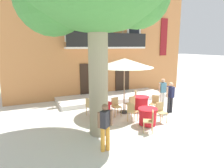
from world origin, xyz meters
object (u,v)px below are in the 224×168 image
Objects in this scene: cafe_chair_middle_1 at (100,113)px; cafe_umbrella at (124,63)px; cafe_table_middle at (103,110)px; cafe_chair_front_1 at (161,111)px; cafe_chair_middle_2 at (116,105)px; cafe_chair_near_tree_1 at (155,103)px; pedestrian_mid_plaza at (105,125)px; cafe_table_near_tree at (141,103)px; pedestrian_near_entrance at (163,91)px; cafe_chair_middle_0 at (90,105)px; cafe_chair_front_2 at (132,111)px; cafe_chair_near_tree_0 at (131,103)px; pedestrian_by_tree at (170,96)px; cafe_chair_front_0 at (150,120)px; cafe_chair_near_tree_2 at (137,97)px; cafe_table_front at (148,116)px.

cafe_umbrella reaches higher than cafe_chair_middle_1.
cafe_chair_front_1 is (2.23, -1.56, 0.14)m from cafe_table_middle.
cafe_chair_near_tree_1 is at bearing -11.80° from cafe_chair_middle_2.
cafe_chair_near_tree_1 is at bearing 33.11° from pedestrian_mid_plaza.
pedestrian_near_entrance is at bearing -0.90° from cafe_table_near_tree.
cafe_chair_middle_0 and cafe_chair_front_2 have the same top height.
pedestrian_by_tree is (1.88, -0.83, 0.39)m from cafe_chair_near_tree_0.
cafe_table_middle is 0.53× the size of pedestrian_by_tree.
cafe_chair_middle_1 is 2.35m from pedestrian_mid_plaza.
cafe_table_middle is at bearing -175.55° from cafe_chair_near_tree_0.
cafe_chair_front_0 is 2.32m from pedestrian_mid_plaza.
cafe_chair_front_1 is (1.49, -1.67, 0.00)m from cafe_chair_middle_2.
pedestrian_mid_plaza is (-3.89, -2.53, 0.39)m from cafe_chair_near_tree_1.
cafe_chair_middle_0 is at bearing 173.42° from cafe_table_near_tree.
pedestrian_near_entrance is at bearing 2.93° from cafe_chair_middle_2.
cafe_chair_near_tree_1 is at bearing -80.13° from cafe_chair_near_tree_2.
cafe_chair_near_tree_0 is 0.55× the size of pedestrian_near_entrance.
cafe_chair_middle_1 is 2.85m from cafe_umbrella.
pedestrian_near_entrance reaches higher than cafe_chair_middle_0.
pedestrian_by_tree is at bearing 23.73° from cafe_table_front.
pedestrian_near_entrance is at bearing 24.51° from cafe_chair_front_2.
cafe_table_middle is 0.95× the size of cafe_chair_middle_2.
cafe_chair_middle_1 is at bearing -150.78° from cafe_chair_near_tree_2.
cafe_chair_middle_1 is at bearing -121.13° from cafe_table_middle.
pedestrian_mid_plaza is (-2.70, -2.98, 0.39)m from cafe_chair_near_tree_0.
cafe_table_front is at bearing -136.01° from cafe_chair_near_tree_1.
pedestrian_near_entrance is (3.04, 0.16, 0.40)m from cafe_chair_middle_2.
cafe_chair_middle_2 is (-1.61, -0.18, 0.14)m from cafe_table_near_tree.
cafe_chair_near_tree_1 is at bearing -6.47° from cafe_table_middle.
cafe_table_front is at bearing -156.27° from pedestrian_by_tree.
cafe_table_front is at bearing -140.98° from pedestrian_near_entrance.
cafe_chair_middle_2 is at bearing -173.73° from cafe_table_near_tree.
cafe_chair_near_tree_0 is 1.26m from cafe_chair_near_tree_1.
cafe_chair_near_tree_2 is (0.95, 0.89, 0.00)m from cafe_chair_near_tree_0.
cafe_table_front is 0.30× the size of cafe_umbrella.
pedestrian_by_tree reaches higher than cafe_chair_near_tree_1.
pedestrian_by_tree is at bearing 6.28° from cafe_chair_front_2.
cafe_table_middle is 3.83m from pedestrian_near_entrance.
cafe_chair_near_tree_1 is 1.05× the size of cafe_table_middle.
pedestrian_by_tree is (0.70, -0.39, 0.39)m from cafe_chair_near_tree_1.
cafe_chair_middle_0 is 1.29m from cafe_chair_middle_2.
cafe_chair_middle_2 is (1.14, 0.76, 0.00)m from cafe_chair_middle_1.
cafe_chair_middle_2 is at bearing 58.38° from pedestrian_mid_plaza.
cafe_chair_middle_2 is 0.55× the size of pedestrian_near_entrance.
cafe_table_middle is 0.53× the size of pedestrian_mid_plaza.
cafe_chair_middle_0 and cafe_chair_front_0 have the same top height.
cafe_chair_front_1 is at bearing -130.33° from pedestrian_near_entrance.
cafe_chair_middle_1 is at bearing 133.23° from cafe_chair_front_0.
cafe_table_front is (0.74, -1.71, -0.14)m from cafe_chair_middle_2.
cafe_chair_middle_2 is at bearing -179.07° from cafe_chair_near_tree_0.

